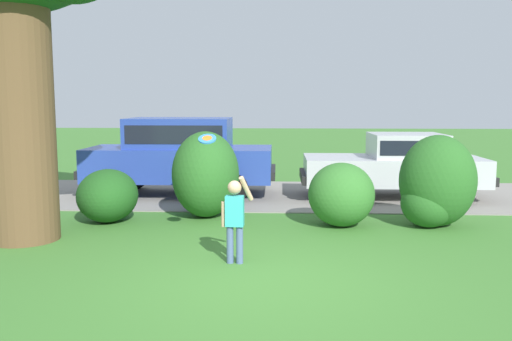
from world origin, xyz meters
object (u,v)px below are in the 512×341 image
object	(u,v)px
parked_sedan	(397,163)
parked_suv	(180,152)
frisbee	(207,139)
child_thrower	(235,215)

from	to	relation	value
parked_sedan	parked_suv	world-z (taller)	parked_suv
parked_sedan	frisbee	xyz separation A→B (m)	(-3.91, -4.71, 0.90)
parked_sedan	frisbee	size ratio (longest dim) A/B	15.65
parked_sedan	parked_suv	distance (m)	5.27
child_thrower	frisbee	size ratio (longest dim) A/B	4.56
child_thrower	frisbee	xyz separation A→B (m)	(-0.49, 0.79, 1.03)
parked_sedan	parked_suv	size ratio (longest dim) A/B	0.94
parked_sedan	parked_suv	bearing A→B (deg)	178.80
parked_suv	child_thrower	distance (m)	5.91
parked_sedan	child_thrower	xyz separation A→B (m)	(-3.42, -5.50, -0.13)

